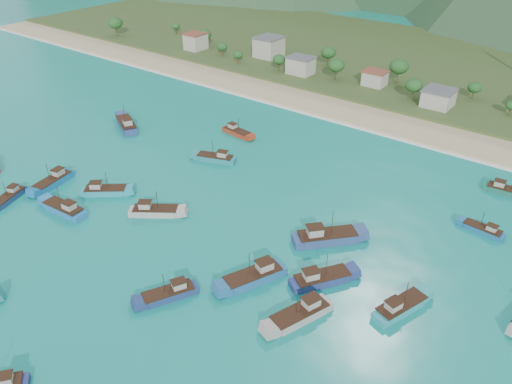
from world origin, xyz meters
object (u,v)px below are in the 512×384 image
Objects in this scene: boat_19 at (237,132)px; boat_24 at (321,279)px; boat_13 at (105,191)px; boat_26 at (326,238)px; boat_7 at (400,307)px; boat_6 at (64,209)px; boat_14 at (301,315)px; boat_10 at (254,277)px; boat_21 at (53,182)px; boat_17 at (155,211)px; boat_12 at (483,230)px; boat_9 at (126,125)px; boat_11 at (170,294)px; boat_20 at (506,191)px; boat_15 at (216,159)px; boat_1 at (10,197)px.

boat_24 is (52.10, -39.92, 0.17)m from boat_19.
boat_26 is at bearing 67.68° from boat_13.
boat_7 is 0.90× the size of boat_26.
boat_14 is (58.08, 4.88, 0.03)m from boat_6.
boat_7 is 1.11× the size of boat_19.
boat_10 is 59.01m from boat_21.
boat_17 is 0.94× the size of boat_24.
boat_12 is at bearing 100.77° from boat_7.
boat_9 reaches higher than boat_11.
boat_17 is 80.39m from boat_20.
boat_24 reaches higher than boat_7.
boat_20 is (16.35, 62.00, -0.17)m from boat_14.
boat_24 is at bearing -122.66° from boat_10.
boat_24 is (46.03, -23.86, 0.10)m from boat_15.
boat_24 reaches higher than boat_13.
boat_10 is 15.18m from boat_11.
boat_15 is (24.72, 42.64, 0.13)m from boat_1.
boat_10 reaches higher than boat_14.
boat_15 is (-60.15, 21.78, -0.03)m from boat_7.
boat_14 is 1.19× the size of boat_20.
boat_14 is at bearing -128.32° from boat_11.
boat_12 is at bearing 86.14° from boat_17.
boat_7 is at bearing -117.53° from boat_14.
boat_7 is 1.29× the size of boat_12.
boat_14 reaches higher than boat_20.
boat_13 is at bearing -157.37° from boat_1.
boat_26 is at bearing 65.04° from boat_19.
boat_19 is (3.48, 43.93, -0.08)m from boat_13.
boat_14 is at bearing 45.30° from boat_17.
boat_11 is 0.82× the size of boat_26.
boat_13 reaches higher than boat_12.
boat_10 is at bearing -61.50° from boat_26.
boat_6 is at bearing 175.33° from boat_1.
boat_11 is at bearing 156.54° from boat_21.
boat_12 is (89.20, 52.31, -0.08)m from boat_1.
boat_13 is at bearing 121.73° from boat_12.
boat_9 is 34.54m from boat_21.
boat_21 is at bearing -12.14° from boat_19.
boat_24 reaches higher than boat_1.
boat_26 is (63.26, 19.87, 0.23)m from boat_21.
boat_14 is 1.12× the size of boat_17.
boat_26 is at bearing 174.01° from boat_7.
boat_6 is at bearing 19.79° from boat_11.
boat_7 is 0.98× the size of boat_24.
boat_10 is (46.41, 7.51, 0.10)m from boat_6.
boat_11 reaches higher than boat_12.
boat_12 is 0.76× the size of boat_21.
boat_14 is at bearing 167.58° from boat_21.
boat_12 is 83.01m from boat_13.
boat_11 is at bearing -31.59° from boat_20.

